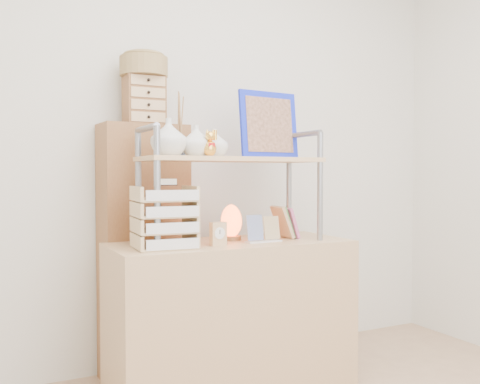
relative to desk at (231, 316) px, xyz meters
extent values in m
cube|color=silver|center=(0.00, 0.50, 0.93)|extent=(3.40, 0.02, 2.60)
cube|color=tan|center=(0.00, 0.00, 0.00)|extent=(1.20, 0.50, 0.75)
cube|color=brown|center=(-0.34, 0.37, 0.30)|extent=(0.46, 0.26, 1.35)
cylinder|color=gray|center=(-0.43, -0.15, 0.65)|extent=(0.03, 0.03, 0.55)
cylinder|color=gray|center=(-0.43, 0.15, 0.65)|extent=(0.03, 0.03, 0.55)
cylinder|color=gray|center=(-0.43, 0.00, 0.93)|extent=(0.03, 0.30, 0.03)
cylinder|color=gray|center=(0.43, -0.15, 0.65)|extent=(0.03, 0.03, 0.55)
cylinder|color=gray|center=(0.43, 0.15, 0.65)|extent=(0.03, 0.03, 0.55)
cylinder|color=gray|center=(0.43, 0.00, 0.93)|extent=(0.03, 0.30, 0.03)
cube|color=tan|center=(0.00, 0.00, 0.79)|extent=(0.90, 0.34, 0.02)
imported|color=silver|center=(-0.33, -0.02, 0.88)|extent=(0.17, 0.17, 0.18)
imported|color=silver|center=(-0.19, 0.00, 0.87)|extent=(0.15, 0.15, 0.15)
imported|color=silver|center=(-0.08, 0.02, 0.87)|extent=(0.13, 0.13, 0.14)
cylinder|color=#224A95|center=(-0.23, 0.12, 0.85)|extent=(0.07, 0.07, 0.10)
cube|color=#1628D1|center=(0.27, 0.10, 0.98)|extent=(0.36, 0.09, 0.36)
cube|color=#523225|center=(0.27, 0.09, 0.98)|extent=(0.30, 0.07, 0.29)
cube|color=#CF5A92|center=(0.34, 0.00, 0.46)|extent=(0.07, 0.12, 0.17)
cube|color=#619E4F|center=(0.32, 0.02, 0.46)|extent=(0.07, 0.12, 0.17)
cube|color=tan|center=(0.30, 0.00, 0.46)|extent=(0.08, 0.13, 0.16)
cube|color=tan|center=(-0.37, -0.05, 0.38)|extent=(0.27, 0.26, 0.01)
cube|color=white|center=(-0.37, -0.17, 0.41)|extent=(0.24, 0.03, 0.05)
cube|color=tan|center=(-0.37, -0.05, 0.45)|extent=(0.27, 0.26, 0.01)
cube|color=white|center=(-0.37, -0.17, 0.48)|extent=(0.24, 0.03, 0.05)
cube|color=tan|center=(-0.37, -0.05, 0.52)|extent=(0.27, 0.26, 0.01)
cube|color=white|center=(-0.37, -0.17, 0.55)|extent=(0.24, 0.03, 0.05)
cube|color=tan|center=(-0.37, -0.05, 0.60)|extent=(0.27, 0.26, 0.01)
cube|color=white|center=(-0.37, -0.17, 0.62)|extent=(0.24, 0.03, 0.05)
cube|color=beige|center=(-0.37, -0.07, 0.68)|extent=(0.08, 0.08, 0.03)
cylinder|color=brown|center=(0.03, 0.06, 0.39)|extent=(0.10, 0.10, 0.02)
ellipsoid|color=#FF521E|center=(0.03, 0.06, 0.48)|extent=(0.12, 0.11, 0.16)
cube|color=tan|center=(-0.12, -0.10, 0.43)|extent=(0.08, 0.04, 0.11)
cylinder|color=white|center=(-0.12, -0.12, 0.44)|extent=(0.06, 0.01, 0.06)
cube|color=white|center=(0.14, -0.08, 0.38)|extent=(0.19, 0.06, 0.01)
cube|color=navy|center=(0.09, -0.08, 0.45)|extent=(0.09, 0.03, 0.12)
cube|color=tan|center=(0.19, -0.07, 0.44)|extent=(0.09, 0.03, 0.11)
cube|color=brown|center=(-0.34, 0.35, 1.10)|extent=(0.20, 0.15, 0.25)
cube|color=tan|center=(-0.34, 0.27, 1.01)|extent=(0.18, 0.01, 0.05)
cube|color=tan|center=(-0.34, 0.27, 1.07)|extent=(0.18, 0.01, 0.05)
cube|color=tan|center=(-0.34, 0.27, 1.13)|extent=(0.18, 0.01, 0.05)
cube|color=tan|center=(-0.34, 0.27, 1.19)|extent=(0.18, 0.01, 0.05)
cylinder|color=olive|center=(-0.34, 0.35, 1.28)|extent=(0.25, 0.25, 0.10)
camera|label=1|loc=(-1.15, -2.40, 0.72)|focal=40.00mm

